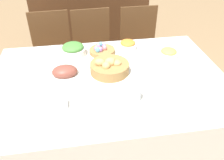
{
  "coord_description": "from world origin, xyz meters",
  "views": [
    {
      "loc": [
        -0.21,
        -1.42,
        1.75
      ],
      "look_at": [
        0.01,
        -0.09,
        0.79
      ],
      "focal_mm": 38.0,
      "sensor_mm": 36.0,
      "label": 1
    }
  ],
  "objects_px": {
    "egg_basket": "(102,50)",
    "chair_far_left": "(53,52)",
    "fork": "(79,124)",
    "chair_far_center": "(93,49)",
    "pineapple_bowl": "(168,54)",
    "drinking_cup": "(135,94)",
    "knife": "(128,119)",
    "sideboard": "(90,21)",
    "green_salad_bowl": "(73,49)",
    "butter_dish": "(59,104)",
    "carrot_bowl": "(128,45)",
    "dinner_plate": "(104,121)",
    "bread_basket": "(109,67)",
    "spoon": "(133,118)",
    "ham_platter": "(65,72)",
    "chair_far_right": "(140,46)"
  },
  "relations": [
    {
      "from": "chair_far_left",
      "to": "carrot_bowl",
      "type": "height_order",
      "value": "chair_far_left"
    },
    {
      "from": "dinner_plate",
      "to": "spoon",
      "type": "bearing_deg",
      "value": 0.0
    },
    {
      "from": "spoon",
      "to": "carrot_bowl",
      "type": "bearing_deg",
      "value": 79.47
    },
    {
      "from": "dinner_plate",
      "to": "spoon",
      "type": "distance_m",
      "value": 0.17
    },
    {
      "from": "chair_far_right",
      "to": "sideboard",
      "type": "relative_size",
      "value": 0.58
    },
    {
      "from": "fork",
      "to": "chair_far_center",
      "type": "bearing_deg",
      "value": 82.11
    },
    {
      "from": "chair_far_left",
      "to": "carrot_bowl",
      "type": "xyz_separation_m",
      "value": [
        0.72,
        -0.53,
        0.3
      ]
    },
    {
      "from": "dinner_plate",
      "to": "drinking_cup",
      "type": "bearing_deg",
      "value": 36.88
    },
    {
      "from": "carrot_bowl",
      "to": "drinking_cup",
      "type": "height_order",
      "value": "drinking_cup"
    },
    {
      "from": "green_salad_bowl",
      "to": "pineapple_bowl",
      "type": "distance_m",
      "value": 0.8
    },
    {
      "from": "drinking_cup",
      "to": "butter_dish",
      "type": "relative_size",
      "value": 0.86
    },
    {
      "from": "chair_far_right",
      "to": "green_salad_bowl",
      "type": "bearing_deg",
      "value": -143.73
    },
    {
      "from": "egg_basket",
      "to": "chair_far_left",
      "type": "bearing_deg",
      "value": 130.35
    },
    {
      "from": "chair_far_right",
      "to": "dinner_plate",
      "type": "distance_m",
      "value": 1.53
    },
    {
      "from": "egg_basket",
      "to": "fork",
      "type": "bearing_deg",
      "value": -105.77
    },
    {
      "from": "pineapple_bowl",
      "to": "drinking_cup",
      "type": "bearing_deg",
      "value": -129.98
    },
    {
      "from": "chair_far_center",
      "to": "dinner_plate",
      "type": "distance_m",
      "value": 1.41
    },
    {
      "from": "bread_basket",
      "to": "knife",
      "type": "relative_size",
      "value": 1.82
    },
    {
      "from": "dinner_plate",
      "to": "butter_dish",
      "type": "bearing_deg",
      "value": 145.14
    },
    {
      "from": "egg_basket",
      "to": "dinner_plate",
      "type": "relative_size",
      "value": 0.94
    },
    {
      "from": "sideboard",
      "to": "knife",
      "type": "bearing_deg",
      "value": -88.93
    },
    {
      "from": "carrot_bowl",
      "to": "fork",
      "type": "relative_size",
      "value": 0.96
    },
    {
      "from": "chair_far_center",
      "to": "bread_basket",
      "type": "xyz_separation_m",
      "value": [
        0.05,
        -0.87,
        0.3
      ]
    },
    {
      "from": "carrot_bowl",
      "to": "spoon",
      "type": "bearing_deg",
      "value": -100.18
    },
    {
      "from": "chair_far_left",
      "to": "chair_far_center",
      "type": "distance_m",
      "value": 0.45
    },
    {
      "from": "butter_dish",
      "to": "carrot_bowl",
      "type": "bearing_deg",
      "value": 49.09
    },
    {
      "from": "dinner_plate",
      "to": "egg_basket",
      "type": "bearing_deg",
      "value": 83.79
    },
    {
      "from": "chair_far_right",
      "to": "carrot_bowl",
      "type": "height_order",
      "value": "chair_far_right"
    },
    {
      "from": "pineapple_bowl",
      "to": "fork",
      "type": "relative_size",
      "value": 0.94
    },
    {
      "from": "carrot_bowl",
      "to": "egg_basket",
      "type": "bearing_deg",
      "value": -171.62
    },
    {
      "from": "sideboard",
      "to": "pineapple_bowl",
      "type": "relative_size",
      "value": 10.26
    },
    {
      "from": "egg_basket",
      "to": "dinner_plate",
      "type": "xyz_separation_m",
      "value": [
        -0.09,
        -0.82,
        -0.02
      ]
    },
    {
      "from": "bread_basket",
      "to": "chair_far_right",
      "type": "bearing_deg",
      "value": 61.06
    },
    {
      "from": "dinner_plate",
      "to": "butter_dish",
      "type": "relative_size",
      "value": 2.13
    },
    {
      "from": "knife",
      "to": "drinking_cup",
      "type": "xyz_separation_m",
      "value": [
        0.08,
        0.17,
        0.04
      ]
    },
    {
      "from": "chair_far_right",
      "to": "egg_basket",
      "type": "height_order",
      "value": "chair_far_right"
    },
    {
      "from": "pineapple_bowl",
      "to": "green_salad_bowl",
      "type": "bearing_deg",
      "value": 166.14
    },
    {
      "from": "sideboard",
      "to": "drinking_cup",
      "type": "distance_m",
      "value": 2.14
    },
    {
      "from": "spoon",
      "to": "butter_dish",
      "type": "bearing_deg",
      "value": 156.96
    },
    {
      "from": "green_salad_bowl",
      "to": "pineapple_bowl",
      "type": "bearing_deg",
      "value": -13.86
    },
    {
      "from": "sideboard",
      "to": "dinner_plate",
      "type": "xyz_separation_m",
      "value": [
        -0.1,
        -2.28,
        0.28
      ]
    },
    {
      "from": "ham_platter",
      "to": "bread_basket",
      "type": "bearing_deg",
      "value": -1.7
    },
    {
      "from": "chair_far_left",
      "to": "knife",
      "type": "relative_size",
      "value": 5.62
    },
    {
      "from": "carrot_bowl",
      "to": "butter_dish",
      "type": "relative_size",
      "value": 1.41
    },
    {
      "from": "bread_basket",
      "to": "dinner_plate",
      "type": "bearing_deg",
      "value": -102.18
    },
    {
      "from": "chair_far_right",
      "to": "pineapple_bowl",
      "type": "bearing_deg",
      "value": -87.51
    },
    {
      "from": "chair_far_center",
      "to": "bread_basket",
      "type": "height_order",
      "value": "chair_far_center"
    },
    {
      "from": "ham_platter",
      "to": "chair_far_left",
      "type": "bearing_deg",
      "value": 100.96
    },
    {
      "from": "pineapple_bowl",
      "to": "chair_far_center",
      "type": "bearing_deg",
      "value": 127.54
    },
    {
      "from": "egg_basket",
      "to": "butter_dish",
      "type": "distance_m",
      "value": 0.73
    }
  ]
}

